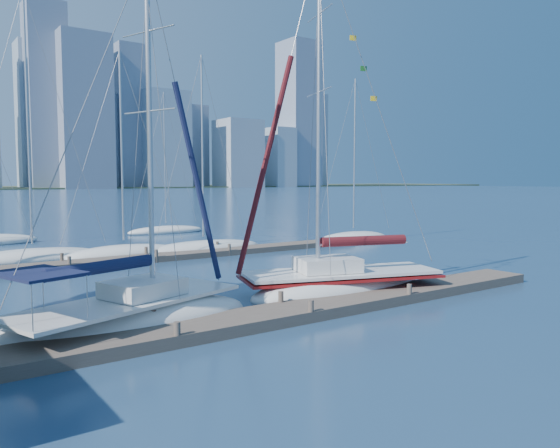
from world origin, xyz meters
TOP-DOWN VIEW (x-y plane):
  - ground at (0.00, 0.00)m, footprint 700.00×700.00m
  - near_dock at (0.00, 0.00)m, footprint 26.00×2.00m
  - far_dock at (2.00, 16.00)m, footprint 30.00×1.80m
  - sailboat_navy at (-5.46, 1.84)m, footprint 9.11×5.44m
  - sailboat_maroon at (3.84, 1.93)m, footprint 9.46×5.50m
  - bg_boat_1 at (-5.03, 19.47)m, footprint 8.68×3.60m
  - bg_boat_2 at (0.06, 18.14)m, footprint 7.81×3.89m
  - bg_boat_3 at (5.41, 17.67)m, footprint 9.09×5.38m
  - bg_boat_5 at (18.14, 16.50)m, footprint 7.20×3.46m
  - bg_boat_7 at (8.74, 31.65)m, footprint 7.58×3.79m

SIDE VIEW (x-z plane):
  - ground at x=0.00m, z-range 0.00..0.00m
  - far_dock at x=2.00m, z-range 0.00..0.36m
  - near_dock at x=0.00m, z-range 0.00..0.40m
  - bg_boat_7 at x=8.74m, z-range -6.33..6.83m
  - bg_boat_3 at x=5.41m, z-range -6.50..7.06m
  - bg_boat_5 at x=18.14m, z-range -6.29..6.86m
  - bg_boat_2 at x=0.06m, z-range -6.31..6.90m
  - bg_boat_1 at x=-5.03m, z-range -7.86..8.48m
  - sailboat_navy at x=-5.46m, z-range -5.49..7.44m
  - sailboat_maroon at x=3.84m, z-range -6.48..8.81m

